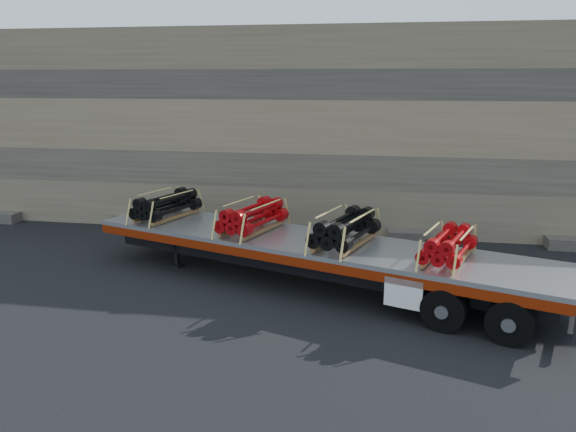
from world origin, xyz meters
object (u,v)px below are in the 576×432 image
bundle_front (166,206)px  bundle_midfront (253,217)px  bundle_rear (448,246)px  trailer (310,262)px  bundle_midrear (345,230)px

bundle_front → bundle_midfront: size_ratio=0.98×
bundle_front → bundle_rear: size_ratio=1.09×
trailer → bundle_midrear: (0.92, -0.32, 1.01)m
trailer → bundle_midfront: (-1.67, 0.57, 1.00)m
trailer → bundle_rear: size_ratio=6.52×
bundle_midrear → bundle_rear: bearing=-0.0°
trailer → bundle_front: (-4.53, 1.56, 0.99)m
bundle_midfront → bundle_rear: bearing=0.0°
bundle_midfront → bundle_midrear: (2.58, -0.89, 0.01)m
bundle_front → bundle_midrear: size_ratio=0.95×
bundle_midfront → bundle_front: bearing=180.0°
bundle_front → bundle_midfront: (2.87, -0.99, 0.01)m
bundle_midfront → trailer: bearing=0.0°
bundle_midfront → bundle_rear: size_ratio=1.11×
bundle_midfront → bundle_rear: 5.28m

